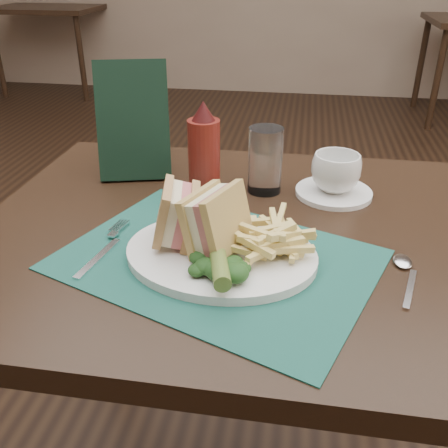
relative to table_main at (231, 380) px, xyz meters
name	(u,v)px	position (x,y,z in m)	size (l,w,h in m)	color
floor	(252,350)	(0.00, 0.50, -0.38)	(7.00, 7.00, 0.00)	black
wall_back	(293,93)	(0.00, 4.00, -0.38)	(6.00, 6.00, 0.00)	gray
table_main	(231,380)	(0.00, 0.00, 0.00)	(0.90, 0.75, 0.75)	black
table_bg_left	(55,50)	(-2.21, 3.75, 0.00)	(0.90, 0.75, 0.75)	black
placemat	(217,260)	(-0.01, -0.11, 0.38)	(0.47, 0.33, 0.00)	#184D42
plate	(221,254)	(0.00, -0.11, 0.38)	(0.30, 0.24, 0.01)	white
sandwich_half_a	(163,214)	(-0.09, -0.10, 0.44)	(0.06, 0.09, 0.09)	tan
sandwich_half_b	(205,216)	(-0.03, -0.10, 0.44)	(0.06, 0.10, 0.09)	tan
kale_garnish	(220,264)	(0.01, -0.17, 0.41)	(0.11, 0.08, 0.03)	#153413
pickle_spear	(219,261)	(0.01, -0.18, 0.41)	(0.02, 0.02, 0.12)	#546C29
fries_pile	(269,234)	(0.07, -0.09, 0.42)	(0.18, 0.20, 0.05)	#E8CF74
fork	(105,246)	(-0.19, -0.11, 0.38)	(0.03, 0.17, 0.01)	silver
spoon	(407,277)	(0.28, -0.12, 0.38)	(0.03, 0.15, 0.01)	silver
saucer	(333,192)	(0.18, 0.16, 0.38)	(0.15, 0.15, 0.01)	white
coffee_cup	(336,173)	(0.18, 0.16, 0.42)	(0.10, 0.10, 0.08)	white
drinking_glass	(265,160)	(0.04, 0.16, 0.44)	(0.07, 0.07, 0.13)	white
ketchup_bottle	(204,149)	(-0.07, 0.12, 0.47)	(0.06, 0.06, 0.19)	#601610
check_presenter	(133,121)	(-0.24, 0.20, 0.49)	(0.15, 0.02, 0.24)	black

